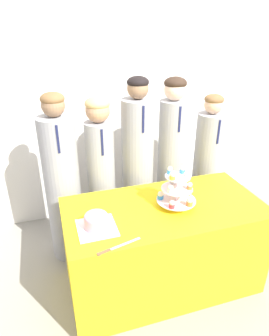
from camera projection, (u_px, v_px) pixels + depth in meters
ground_plane at (179, 316)px, 2.22m from camera, size 16.00×16.00×0.00m
wall_back at (120, 91)px, 3.02m from camera, size 9.00×0.06×2.70m
table at (163, 246)px, 2.38m from camera, size 1.49×0.73×0.74m
round_cake at (96, 221)px, 1.95m from camera, size 0.25×0.25×0.12m
cake_knife at (112, 249)px, 1.79m from camera, size 0.29×0.09×0.01m
cupcake_stand at (177, 189)px, 2.17m from camera, size 0.29×0.29×0.30m
student_0 at (63, 186)px, 2.55m from camera, size 0.30×0.30×1.51m
student_1 at (101, 179)px, 2.63m from camera, size 0.24×0.25×1.45m
student_2 at (137, 170)px, 2.71m from camera, size 0.28×0.29×1.59m
student_3 at (171, 164)px, 2.79m from camera, size 0.25×0.25×1.57m
student_4 at (206, 169)px, 2.94m from camera, size 0.26×0.27×1.40m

